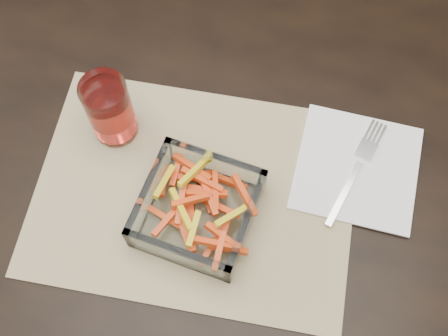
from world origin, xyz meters
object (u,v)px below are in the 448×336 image
(dining_table, at_px, (226,213))
(glass_bowl, at_px, (198,210))
(fork, at_px, (357,168))
(tumbler, at_px, (110,111))

(dining_table, xyz_separation_m, glass_bowl, (-0.03, -0.04, 0.11))
(glass_bowl, height_order, fork, glass_bowl)
(dining_table, bearing_deg, glass_bowl, -121.32)
(tumbler, relative_size, fork, 0.63)
(dining_table, bearing_deg, fork, 26.44)
(tumbler, bearing_deg, fork, 5.14)
(dining_table, xyz_separation_m, tumbler, (-0.18, 0.05, 0.14))
(dining_table, relative_size, tumbler, 13.95)
(dining_table, bearing_deg, tumbler, 163.88)
(dining_table, relative_size, fork, 8.75)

